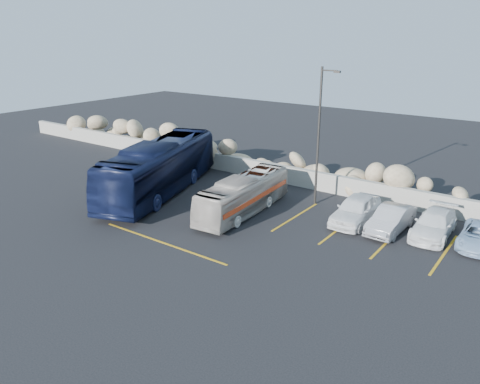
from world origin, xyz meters
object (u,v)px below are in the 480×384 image
Objects in this scene: lamppost at (319,133)px; tour_coach at (160,168)px; vintage_bus at (244,195)px; car_a at (356,209)px; car_b at (391,219)px; car_c at (434,224)px; car_d at (480,236)px.

lamppost is 0.68× the size of tour_coach.
vintage_bus is 1.79× the size of car_a.
tour_coach is (-6.37, -0.21, 0.58)m from vintage_bus.
car_b reaches higher than car_c.
car_b is (7.66, 2.30, -0.42)m from vintage_bus.
tour_coach is 14.29m from car_b.
car_a is at bearing -175.90° from car_d.
car_a reaches higher than car_b.
tour_coach is 12.39m from car_a.
vintage_bus reaches higher than car_b.
vintage_bus is 1.95× the size of car_b.
car_a is (12.09, 2.59, -0.92)m from tour_coach.
car_a is (5.72, 2.38, -0.34)m from vintage_bus.
vintage_bus is at bearing -164.62° from car_c.
car_a is at bearing -23.09° from lamppost.
car_c is at bearing 23.03° from car_b.
car_a is at bearing 18.22° from vintage_bus.
car_c is at bearing 13.18° from vintage_bus.
lamppost is 4.85m from car_a.
car_b is (4.98, -1.37, -3.65)m from lamppost.
car_b is at bearing -15.41° from lamppost.
car_b is 0.93× the size of car_c.
lamppost reaches higher than car_b.
car_c is (6.93, -0.63, -3.68)m from lamppost.
car_a is at bearing -172.54° from car_c.
vintage_bus is 10.09m from car_c.
car_b is at bearing -171.93° from car_d.
vintage_bus is (-2.68, -3.67, -3.23)m from lamppost.
lamppost is 7.87m from car_c.
car_b is at bearing -8.38° from tour_coach.
car_c is at bearing -5.20° from lamppost.
car_a is 1.14× the size of car_d.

